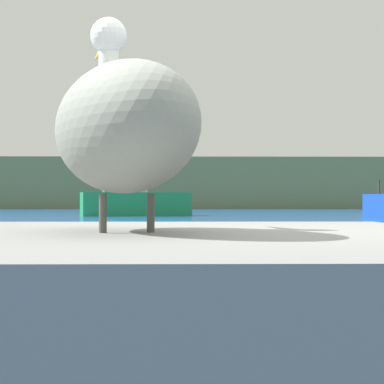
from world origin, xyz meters
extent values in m
cube|color=#6B7A51|center=(0.00, 81.23, 2.95)|extent=(140.00, 13.28, 5.91)
cube|color=gray|center=(-0.68, -0.30, 0.37)|extent=(2.73, 2.79, 0.74)
ellipsoid|color=gray|center=(-0.68, -0.30, 1.14)|extent=(0.81, 1.25, 0.51)
cylinder|color=white|center=(-0.78, 0.09, 1.39)|extent=(0.09, 0.09, 0.34)
sphere|color=white|center=(-0.78, 0.09, 1.60)|extent=(0.16, 0.16, 0.16)
cone|color=gold|center=(-0.85, 0.37, 1.57)|extent=(0.16, 0.41, 0.10)
cylinder|color=#4C4742|center=(-0.75, -0.38, 0.81)|extent=(0.03, 0.03, 0.15)
cylinder|color=#4C4742|center=(-0.57, -0.33, 0.81)|extent=(0.03, 0.03, 0.15)
cylinder|color=#3F382D|center=(9.26, 30.60, 1.57)|extent=(0.10, 0.10, 0.70)
cube|color=#1E8C4C|center=(-3.08, 38.18, 0.70)|extent=(6.68, 3.35, 1.40)
cube|color=silver|center=(-3.53, 38.07, 2.20)|extent=(2.35, 2.02, 1.61)
cylinder|color=#B2B2B2|center=(-4.95, 37.71, 2.87)|extent=(0.12, 0.12, 2.95)
camera|label=1|loc=(-0.46, -3.02, 0.86)|focal=64.86mm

